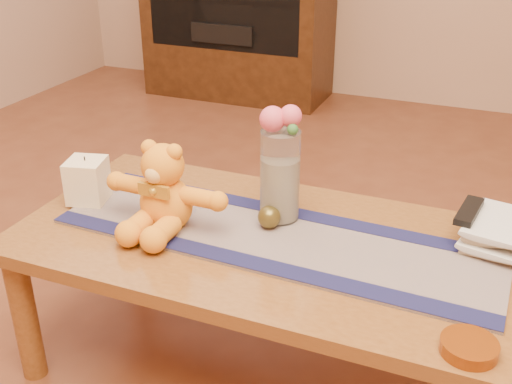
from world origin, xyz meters
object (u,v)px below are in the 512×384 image
at_px(glass_vase, 280,176).
at_px(bronze_ball, 269,217).
at_px(pillar_candle, 87,180).
at_px(tv_remote, 469,211).
at_px(amber_dish, 469,347).
at_px(teddy_bear, 165,186).
at_px(book_bottom, 466,234).

xyz_separation_m(glass_vase, bronze_ball, (-0.01, -0.06, -0.10)).
bearing_deg(pillar_candle, tv_remote, 10.79).
relative_size(glass_vase, bronze_ball, 4.08).
bearing_deg(tv_remote, pillar_candle, -161.65).
distance_m(bronze_ball, amber_dish, 0.64).
bearing_deg(teddy_bear, book_bottom, 18.85).
distance_m(tv_remote, amber_dish, 0.48).
bearing_deg(tv_remote, glass_vase, -162.28).
distance_m(pillar_candle, tv_remote, 1.08).
relative_size(teddy_bear, bronze_ball, 5.37).
relative_size(teddy_bear, tv_remote, 2.14).
height_order(teddy_bear, tv_remote, teddy_bear).
relative_size(tv_remote, amber_dish, 1.36).
xyz_separation_m(pillar_candle, amber_dish, (1.12, -0.27, -0.06)).
bearing_deg(pillar_candle, bronze_ball, 5.03).
bearing_deg(pillar_candle, book_bottom, 11.30).
bearing_deg(glass_vase, pillar_candle, -168.65).
bearing_deg(amber_dish, glass_vase, 145.50).
xyz_separation_m(bronze_ball, book_bottom, (0.51, 0.16, -0.03)).
xyz_separation_m(glass_vase, tv_remote, (0.50, 0.09, -0.05)).
relative_size(pillar_candle, glass_vase, 0.49).
xyz_separation_m(book_bottom, amber_dish, (0.05, -0.48, 0.00)).
xyz_separation_m(book_bottom, tv_remote, (-0.00, -0.01, 0.07)).
xyz_separation_m(pillar_candle, tv_remote, (1.06, 0.20, 0.01)).
relative_size(bronze_ball, amber_dish, 0.54).
height_order(book_bottom, amber_dish, amber_dish).
relative_size(teddy_bear, amber_dish, 2.91).
distance_m(teddy_bear, pillar_candle, 0.30).
bearing_deg(amber_dish, pillar_candle, 166.55).
bearing_deg(glass_vase, book_bottom, 11.23).
bearing_deg(pillar_candle, glass_vase, 11.35).
xyz_separation_m(glass_vase, book_bottom, (0.50, 0.10, -0.13)).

